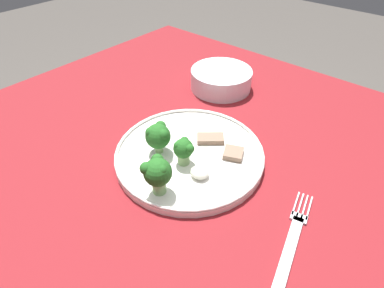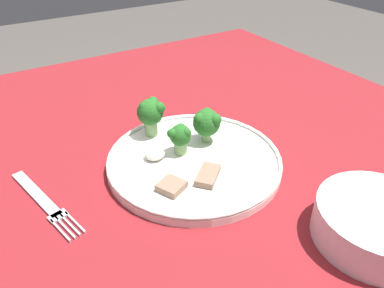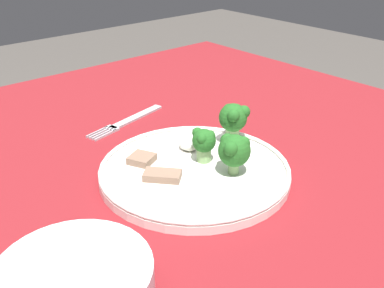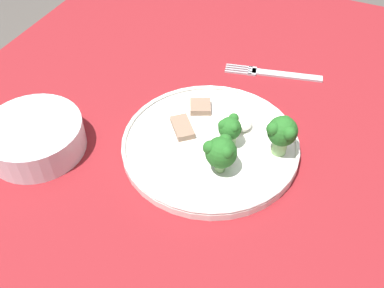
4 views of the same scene
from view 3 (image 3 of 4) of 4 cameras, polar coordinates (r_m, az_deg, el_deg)
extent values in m
cube|color=maroon|center=(0.67, 1.08, -3.50)|extent=(1.06, 1.01, 0.03)
cylinder|color=brown|center=(1.43, 1.51, -3.91)|extent=(0.06, 0.06, 0.75)
cylinder|color=white|center=(0.63, 0.32, -3.64)|extent=(0.27, 0.27, 0.01)
torus|color=white|center=(0.62, 0.32, -2.93)|extent=(0.27, 0.27, 0.01)
cube|color=#B2B2B7|center=(0.82, -7.05, 3.45)|extent=(0.04, 0.13, 0.00)
cube|color=#B2B2B7|center=(0.78, -10.14, 1.94)|extent=(0.03, 0.02, 0.00)
cube|color=#B2B2B7|center=(0.77, -11.94, 1.50)|extent=(0.01, 0.05, 0.00)
cube|color=#B2B2B7|center=(0.77, -11.60, 1.38)|extent=(0.01, 0.05, 0.00)
cube|color=#B2B2B7|center=(0.76, -11.25, 1.25)|extent=(0.01, 0.05, 0.00)
cube|color=#B2B2B7|center=(0.76, -10.90, 1.12)|extent=(0.01, 0.05, 0.00)
cylinder|color=silver|center=(0.44, -14.59, -17.21)|extent=(0.14, 0.14, 0.05)
cylinder|color=#7FA866|center=(0.61, 5.13, -2.99)|extent=(0.01, 0.01, 0.02)
sphere|color=#215B1E|center=(0.60, 5.23, -0.91)|extent=(0.04, 0.04, 0.04)
sphere|color=#215B1E|center=(0.60, 4.37, 0.37)|extent=(0.02, 0.02, 0.02)
sphere|color=#215B1E|center=(0.58, 4.96, -0.62)|extent=(0.02, 0.02, 0.02)
sphere|color=#215B1E|center=(0.60, 6.49, 0.06)|extent=(0.02, 0.02, 0.02)
cylinder|color=#7FA866|center=(0.64, 1.51, -1.33)|extent=(0.02, 0.02, 0.02)
sphere|color=#215B1E|center=(0.63, 1.54, 0.42)|extent=(0.03, 0.03, 0.03)
sphere|color=#215B1E|center=(0.63, 0.93, 1.34)|extent=(0.02, 0.02, 0.02)
sphere|color=#215B1E|center=(0.62, 1.27, 0.65)|extent=(0.02, 0.02, 0.02)
sphere|color=#215B1E|center=(0.63, 2.45, 1.12)|extent=(0.02, 0.02, 0.02)
cylinder|color=#7FA866|center=(0.69, 5.40, 1.07)|extent=(0.02, 0.02, 0.03)
sphere|color=#215B1E|center=(0.68, 5.51, 3.25)|extent=(0.04, 0.04, 0.04)
sphere|color=#215B1E|center=(0.68, 4.76, 4.33)|extent=(0.02, 0.02, 0.02)
sphere|color=#215B1E|center=(0.66, 5.28, 3.60)|extent=(0.02, 0.02, 0.02)
sphere|color=#215B1E|center=(0.68, 6.60, 4.09)|extent=(0.02, 0.02, 0.02)
cube|color=#846651|center=(0.64, -6.39, -1.89)|extent=(0.04, 0.04, 0.01)
cube|color=#846651|center=(0.60, -3.79, -4.01)|extent=(0.05, 0.05, 0.01)
ellipsoid|color=silver|center=(0.67, -0.42, -0.02)|extent=(0.03, 0.03, 0.02)
camera|label=1|loc=(0.94, 4.02, 29.64)|focal=28.00mm
camera|label=2|loc=(0.65, -48.02, 20.59)|focal=35.00mm
camera|label=4|loc=(0.55, 63.40, 31.73)|focal=42.00mm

